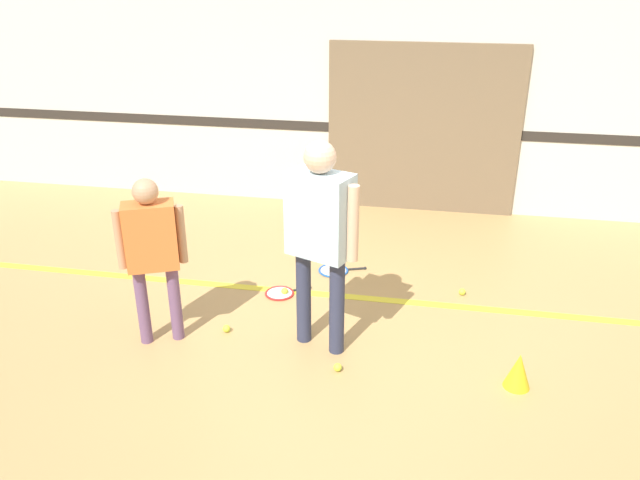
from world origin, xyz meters
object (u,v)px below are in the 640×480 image
at_px(tennis_ball_by_spare_racket, 285,291).
at_px(tennis_ball_stray_left, 462,292).
at_px(tennis_ball_near_instructor, 338,367).
at_px(person_student_left, 152,245).
at_px(racket_spare_on_floor, 281,293).
at_px(training_cone, 518,371).
at_px(tennis_ball_stray_right, 227,329).
at_px(racket_second_spare, 335,270).
at_px(person_instructor, 320,226).

height_order(tennis_ball_by_spare_racket, tennis_ball_stray_left, same).
xyz_separation_m(tennis_ball_near_instructor, tennis_ball_by_spare_racket, (-0.70, 1.13, 0.00)).
distance_m(person_student_left, tennis_ball_by_spare_racket, 1.54).
height_order(tennis_ball_near_instructor, tennis_ball_stray_left, same).
bearing_deg(tennis_ball_near_instructor, racket_spare_on_floor, 123.17).
bearing_deg(tennis_ball_by_spare_racket, training_cone, -27.38).
distance_m(tennis_ball_stray_left, tennis_ball_stray_right, 2.29).
bearing_deg(tennis_ball_stray_left, racket_second_spare, 168.26).
bearing_deg(racket_second_spare, tennis_ball_near_instructor, -99.10).
xyz_separation_m(person_instructor, tennis_ball_stray_left, (1.20, 1.10, -1.06)).
bearing_deg(tennis_ball_by_spare_racket, tennis_ball_stray_right, -114.53).
height_order(person_student_left, racket_spare_on_floor, person_student_left).
distance_m(tennis_ball_by_spare_racket, tennis_ball_stray_right, 0.82).
xyz_separation_m(tennis_ball_by_spare_racket, training_cone, (2.07, -1.07, 0.11)).
distance_m(person_student_left, training_cone, 3.01).
bearing_deg(racket_spare_on_floor, tennis_ball_near_instructor, -89.03).
bearing_deg(tennis_ball_stray_right, racket_second_spare, 60.66).
xyz_separation_m(person_student_left, racket_spare_on_floor, (0.81, 0.96, -0.88)).
distance_m(tennis_ball_stray_left, training_cone, 1.43).
bearing_deg(racket_spare_on_floor, person_student_left, -162.27).
bearing_deg(tennis_ball_near_instructor, tennis_ball_stray_left, 55.24).
bearing_deg(person_instructor, racket_second_spare, 115.74).
relative_size(racket_second_spare, tennis_ball_near_instructor, 8.12).
relative_size(racket_second_spare, tennis_ball_stray_left, 8.12).
distance_m(person_student_left, tennis_ball_stray_left, 2.96).
height_order(racket_spare_on_floor, training_cone, training_cone).
relative_size(person_instructor, tennis_ball_stray_left, 26.77).
bearing_deg(tennis_ball_stray_right, tennis_ball_stray_left, 27.28).
bearing_deg(racket_spare_on_floor, person_instructor, -88.34).
distance_m(tennis_ball_stray_right, training_cone, 2.44).
distance_m(person_instructor, racket_second_spare, 1.75).
bearing_deg(tennis_ball_by_spare_racket, racket_spare_on_floor, 178.96).
relative_size(racket_spare_on_floor, racket_second_spare, 0.90).
bearing_deg(tennis_ball_near_instructor, person_instructor, 121.48).
bearing_deg(tennis_ball_stray_right, person_instructor, -3.16).
bearing_deg(person_instructor, person_student_left, -151.39).
bearing_deg(tennis_ball_near_instructor, training_cone, 2.31).
relative_size(person_student_left, tennis_ball_stray_left, 21.89).
bearing_deg(training_cone, tennis_ball_stray_left, 105.29).
bearing_deg(tennis_ball_stray_left, person_student_left, -153.58).
distance_m(person_instructor, racket_spare_on_floor, 1.44).
relative_size(racket_second_spare, training_cone, 1.85).
bearing_deg(tennis_ball_stray_left, tennis_ball_near_instructor, -124.76).
relative_size(racket_spare_on_floor, tennis_ball_stray_right, 7.28).
height_order(racket_second_spare, tennis_ball_stray_left, tennis_ball_stray_left).
relative_size(tennis_ball_stray_left, tennis_ball_stray_right, 1.00).
xyz_separation_m(tennis_ball_near_instructor, tennis_ball_stray_right, (-1.04, 0.38, 0.00)).
height_order(person_instructor, person_student_left, person_instructor).
relative_size(person_instructor, tennis_ball_near_instructor, 26.77).
distance_m(racket_second_spare, tennis_ball_stray_right, 1.51).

